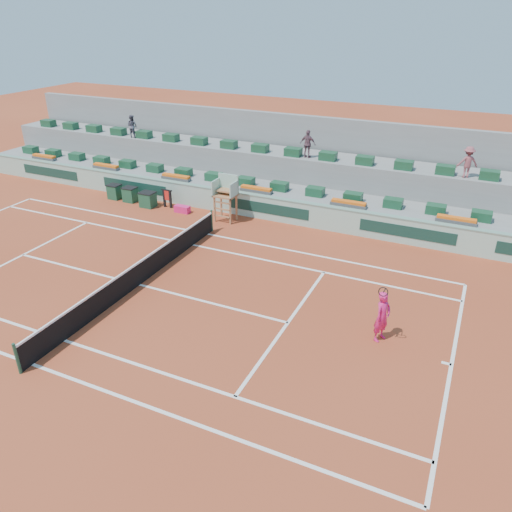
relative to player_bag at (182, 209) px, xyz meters
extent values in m
plane|color=#95371C|center=(2.68, -7.43, -0.19)|extent=(90.00, 90.00, 0.00)
cube|color=gray|center=(2.68, 3.27, 0.41)|extent=(36.00, 4.00, 1.20)
cube|color=gray|center=(2.68, 4.87, 1.11)|extent=(36.00, 2.40, 2.60)
cube|color=gray|center=(2.68, 6.47, 2.01)|extent=(36.00, 0.40, 4.40)
cube|color=#EA1E6B|center=(0.00, 0.00, 0.00)|extent=(0.85, 0.38, 0.38)
imported|color=#53515F|center=(-6.04, 4.10, 3.11)|extent=(0.70, 0.56, 1.40)
imported|color=#6F4A55|center=(5.52, 4.24, 3.16)|extent=(0.90, 0.43, 1.50)
imported|color=#964B50|center=(13.62, 4.14, 3.16)|extent=(1.11, 0.88, 1.50)
cube|color=white|center=(14.57, -7.43, -0.18)|extent=(0.12, 10.97, 0.01)
cube|color=white|center=(2.68, -12.91, -0.18)|extent=(23.77, 0.12, 0.01)
cube|color=white|center=(2.68, -1.94, -0.18)|extent=(23.77, 0.12, 0.01)
cube|color=white|center=(2.68, -11.54, -0.18)|extent=(23.77, 0.12, 0.01)
cube|color=white|center=(2.68, -3.31, -0.18)|extent=(23.77, 0.12, 0.01)
cube|color=white|center=(-3.72, -7.43, -0.18)|extent=(0.12, 8.23, 0.01)
cube|color=white|center=(9.08, -7.43, -0.18)|extent=(0.12, 8.23, 0.01)
cube|color=white|center=(2.68, -7.43, -0.18)|extent=(12.80, 0.12, 0.01)
cube|color=white|center=(14.42, -7.43, -0.18)|extent=(0.30, 0.12, 0.01)
cube|color=black|center=(2.68, -7.43, 0.27)|extent=(0.03, 11.87, 0.92)
cube|color=white|center=(2.68, -7.43, 0.77)|extent=(0.06, 11.87, 0.07)
cylinder|color=#1F4931|center=(2.68, -13.36, 0.36)|extent=(0.10, 0.10, 1.10)
cylinder|color=#1F4931|center=(2.68, -1.49, 0.36)|extent=(0.10, 0.10, 1.10)
cube|color=#9DC6B2|center=(2.68, 1.07, 0.41)|extent=(36.00, 0.30, 1.20)
cube|color=gray|center=(2.68, 1.07, 1.04)|extent=(36.00, 0.34, 0.06)
cube|color=#14372D|center=(-10.32, 0.91, 0.46)|extent=(4.40, 0.02, 0.56)
cube|color=#14372D|center=(-3.82, 0.91, 0.46)|extent=(4.40, 0.02, 0.56)
cube|color=#14372D|center=(4.68, 0.91, 0.46)|extent=(4.40, 0.02, 0.56)
cube|color=#14372D|center=(11.68, 0.91, 0.46)|extent=(4.40, 0.02, 0.56)
cube|color=#9E643C|center=(2.23, -0.38, 0.49)|extent=(0.08, 0.08, 1.35)
cube|color=#9E643C|center=(3.13, -0.38, 0.49)|extent=(0.08, 0.08, 1.35)
cube|color=#9E643C|center=(2.23, 0.32, 0.49)|extent=(0.08, 0.08, 1.35)
cube|color=#9E643C|center=(3.13, 0.32, 0.49)|extent=(0.08, 0.08, 1.35)
cube|color=#9E643C|center=(2.68, -0.03, 1.20)|extent=(1.10, 0.90, 0.08)
cube|color=#9DC6B2|center=(2.68, 0.35, 1.71)|extent=(1.10, 0.08, 1.00)
cube|color=#9DC6B2|center=(2.16, -0.03, 1.56)|extent=(0.06, 0.90, 0.80)
cube|color=#9DC6B2|center=(3.20, -0.03, 1.56)|extent=(0.06, 0.90, 0.80)
cube|color=#9E643C|center=(2.68, 0.07, 1.44)|extent=(0.80, 0.60, 0.08)
cube|color=#9E643C|center=(2.68, -0.38, 0.16)|extent=(0.90, 0.08, 0.06)
cube|color=#9E643C|center=(2.68, -0.38, 0.56)|extent=(0.90, 0.08, 0.06)
cube|color=#9E643C|center=(2.68, -0.38, 0.91)|extent=(0.90, 0.08, 0.06)
cube|color=#18482B|center=(-13.32, 2.37, 1.23)|extent=(0.90, 0.60, 0.44)
cube|color=#18482B|center=(-11.32, 2.37, 1.23)|extent=(0.90, 0.60, 0.44)
cube|color=#18482B|center=(-9.32, 2.37, 1.23)|extent=(0.90, 0.60, 0.44)
cube|color=#18482B|center=(-7.32, 2.37, 1.23)|extent=(0.90, 0.60, 0.44)
cube|color=#18482B|center=(-5.32, 2.37, 1.23)|extent=(0.90, 0.60, 0.44)
cube|color=#18482B|center=(-3.32, 2.37, 1.23)|extent=(0.90, 0.60, 0.44)
cube|color=#18482B|center=(-1.32, 2.37, 1.23)|extent=(0.90, 0.60, 0.44)
cube|color=#18482B|center=(0.68, 2.37, 1.23)|extent=(0.90, 0.60, 0.44)
cube|color=#18482B|center=(2.68, 2.37, 1.23)|extent=(0.90, 0.60, 0.44)
cube|color=#18482B|center=(4.68, 2.37, 1.23)|extent=(0.90, 0.60, 0.44)
cube|color=#18482B|center=(6.68, 2.37, 1.23)|extent=(0.90, 0.60, 0.44)
cube|color=#18482B|center=(8.68, 2.37, 1.23)|extent=(0.90, 0.60, 0.44)
cube|color=#18482B|center=(10.68, 2.37, 1.23)|extent=(0.90, 0.60, 0.44)
cube|color=#18482B|center=(12.68, 2.37, 1.23)|extent=(0.90, 0.60, 0.44)
cube|color=#18482B|center=(14.68, 2.37, 1.23)|extent=(0.90, 0.60, 0.44)
cube|color=#18482B|center=(-13.32, 4.27, 2.63)|extent=(0.90, 0.60, 0.44)
cube|color=#18482B|center=(-11.32, 4.27, 2.63)|extent=(0.90, 0.60, 0.44)
cube|color=#18482B|center=(-9.32, 4.27, 2.63)|extent=(0.90, 0.60, 0.44)
cube|color=#18482B|center=(-7.32, 4.27, 2.63)|extent=(0.90, 0.60, 0.44)
cube|color=#18482B|center=(-5.32, 4.27, 2.63)|extent=(0.90, 0.60, 0.44)
cube|color=#18482B|center=(-3.32, 4.27, 2.63)|extent=(0.90, 0.60, 0.44)
cube|color=#18482B|center=(-1.32, 4.27, 2.63)|extent=(0.90, 0.60, 0.44)
cube|color=#18482B|center=(0.68, 4.27, 2.63)|extent=(0.90, 0.60, 0.44)
cube|color=#18482B|center=(2.68, 4.27, 2.63)|extent=(0.90, 0.60, 0.44)
cube|color=#18482B|center=(4.68, 4.27, 2.63)|extent=(0.90, 0.60, 0.44)
cube|color=#18482B|center=(6.68, 4.27, 2.63)|extent=(0.90, 0.60, 0.44)
cube|color=#18482B|center=(8.68, 4.27, 2.63)|extent=(0.90, 0.60, 0.44)
cube|color=#18482B|center=(10.68, 4.27, 2.63)|extent=(0.90, 0.60, 0.44)
cube|color=#18482B|center=(12.68, 4.27, 2.63)|extent=(0.90, 0.60, 0.44)
cube|color=#18482B|center=(14.68, 4.27, 2.63)|extent=(0.90, 0.60, 0.44)
cube|color=#4D4D4D|center=(-11.32, 1.57, 1.09)|extent=(1.80, 0.36, 0.16)
cube|color=orange|center=(-11.32, 1.57, 1.23)|extent=(1.70, 0.32, 0.12)
cube|color=#4D4D4D|center=(-6.32, 1.57, 1.09)|extent=(1.80, 0.36, 0.16)
cube|color=orange|center=(-6.32, 1.57, 1.23)|extent=(1.70, 0.32, 0.12)
cube|color=#4D4D4D|center=(-1.32, 1.57, 1.09)|extent=(1.80, 0.36, 0.16)
cube|color=orange|center=(-1.32, 1.57, 1.23)|extent=(1.70, 0.32, 0.12)
cube|color=#4D4D4D|center=(3.68, 1.57, 1.09)|extent=(1.80, 0.36, 0.16)
cube|color=orange|center=(3.68, 1.57, 1.23)|extent=(1.70, 0.32, 0.12)
cube|color=#4D4D4D|center=(8.68, 1.57, 1.09)|extent=(1.80, 0.36, 0.16)
cube|color=orange|center=(8.68, 1.57, 1.23)|extent=(1.70, 0.32, 0.12)
cube|color=#4D4D4D|center=(13.68, 1.57, 1.09)|extent=(1.80, 0.36, 0.16)
cube|color=orange|center=(13.68, 1.57, 1.23)|extent=(1.70, 0.32, 0.12)
cube|color=#18482E|center=(-2.19, -0.06, 0.21)|extent=(0.78, 0.67, 0.80)
cube|color=black|center=(-2.19, -0.06, 0.63)|extent=(0.82, 0.71, 0.04)
cube|color=#18482E|center=(-3.60, 0.20, 0.21)|extent=(0.71, 0.61, 0.80)
cube|color=black|center=(-3.60, 0.20, 0.63)|extent=(0.75, 0.65, 0.04)
cube|color=#18482E|center=(-4.71, 0.21, 0.21)|extent=(0.68, 0.59, 0.80)
cube|color=black|center=(-4.71, 0.21, 0.63)|extent=(0.72, 0.62, 0.04)
cube|color=black|center=(-1.34, 0.32, 0.31)|extent=(0.11, 0.11, 1.00)
cube|color=black|center=(-0.94, 0.32, 0.31)|extent=(0.11, 0.11, 1.00)
cube|color=black|center=(-1.14, 0.32, 0.81)|extent=(0.66, 0.09, 0.06)
cube|color=red|center=(-1.14, 0.30, 0.51)|extent=(0.48, 0.04, 0.56)
imported|color=#EA1E6B|center=(12.22, -7.02, 0.71)|extent=(0.66, 0.77, 1.80)
cylinder|color=black|center=(12.22, -7.32, 1.86)|extent=(0.03, 0.35, 0.09)
torus|color=black|center=(12.22, -7.54, 1.93)|extent=(0.31, 0.08, 0.31)
camera|label=1|loc=(14.22, -21.21, 9.82)|focal=35.00mm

